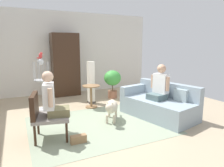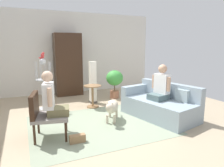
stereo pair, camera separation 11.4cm
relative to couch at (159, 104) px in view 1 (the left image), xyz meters
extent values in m
plane|color=tan|center=(-1.38, 0.20, -0.29)|extent=(8.03, 8.03, 0.00)
cube|color=silver|center=(-1.38, 3.60, 1.15)|extent=(6.48, 0.12, 2.90)
cube|color=gray|center=(-1.55, 0.10, -0.29)|extent=(2.86, 2.36, 0.01)
cube|color=#8EA0AD|center=(-0.04, -0.04, -0.07)|extent=(1.31, 1.93, 0.45)
cube|color=#8EA0AD|center=(0.32, 0.05, 0.33)|extent=(0.57, 1.76, 0.36)
cube|color=#8EA0AD|center=(-0.22, 0.73, 0.26)|extent=(0.95, 0.39, 0.22)
cube|color=#9EB2B7|center=(0.30, -0.41, 0.29)|extent=(0.17, 0.33, 0.28)
cube|color=#9EB2B7|center=(0.18, 0.06, 0.29)|extent=(0.16, 0.28, 0.28)
cylinder|color=#382316|center=(-2.26, 0.06, -0.10)|extent=(0.04, 0.04, 0.38)
cylinder|color=#382316|center=(-2.36, -0.42, -0.10)|extent=(0.04, 0.04, 0.38)
cylinder|color=#382316|center=(-2.78, 0.17, -0.10)|extent=(0.04, 0.04, 0.38)
cylinder|color=#382316|center=(-2.88, -0.31, -0.10)|extent=(0.04, 0.04, 0.38)
cube|color=gray|center=(-2.57, -0.13, 0.12)|extent=(0.74, 0.71, 0.06)
cube|color=#382316|center=(-2.84, -0.07, 0.36)|extent=(0.20, 0.60, 0.43)
cube|color=#4E6568|center=(-0.12, -0.06, 0.22)|extent=(0.43, 0.44, 0.14)
cube|color=white|center=(0.02, -0.02, 0.53)|extent=(0.26, 0.40, 0.46)
sphere|color=tan|center=(0.02, -0.02, 0.88)|extent=(0.21, 0.21, 0.21)
cylinder|color=tan|center=(0.04, -0.25, 0.55)|extent=(0.08, 0.08, 0.33)
cylinder|color=tan|center=(-0.07, 0.19, 0.55)|extent=(0.08, 0.08, 0.33)
cube|color=#6D6744|center=(-2.43, -0.16, 0.22)|extent=(0.45, 0.43, 0.14)
cube|color=white|center=(-2.59, -0.12, 0.52)|extent=(0.25, 0.39, 0.46)
sphere|color=#DDB293|center=(-2.59, -0.12, 0.87)|extent=(0.20, 0.20, 0.20)
cylinder|color=#DDB293|center=(-2.50, 0.08, 0.54)|extent=(0.08, 0.08, 0.32)
cylinder|color=#DDB293|center=(-2.59, -0.34, 0.54)|extent=(0.08, 0.08, 0.32)
cylinder|color=olive|center=(-1.24, 1.39, 0.32)|extent=(0.49, 0.49, 0.02)
cylinder|color=olive|center=(-1.24, 1.39, 0.01)|extent=(0.06, 0.06, 0.60)
cylinder|color=olive|center=(-1.24, 1.39, -0.28)|extent=(0.33, 0.33, 0.03)
ellipsoid|color=beige|center=(-1.17, 0.22, 0.04)|extent=(0.54, 0.65, 0.28)
sphere|color=beige|center=(-1.35, -0.08, 0.13)|extent=(0.18, 0.18, 0.18)
cone|color=beige|center=(-1.31, -0.11, 0.22)|extent=(0.06, 0.06, 0.06)
cone|color=beige|center=(-1.39, -0.06, 0.22)|extent=(0.06, 0.06, 0.06)
cylinder|color=beige|center=(-0.98, 0.53, 0.08)|extent=(0.13, 0.17, 0.10)
cylinder|color=beige|center=(-1.21, 0.00, -0.19)|extent=(0.06, 0.06, 0.20)
cylinder|color=beige|center=(-1.35, 0.08, -0.19)|extent=(0.06, 0.06, 0.20)
cylinder|color=beige|center=(-0.99, 0.35, -0.19)|extent=(0.06, 0.06, 0.20)
cylinder|color=beige|center=(-1.13, 0.43, -0.19)|extent=(0.06, 0.06, 0.20)
cylinder|color=silver|center=(-2.49, 1.75, -0.28)|extent=(0.36, 0.36, 0.03)
cylinder|color=silver|center=(-2.49, 1.75, 0.11)|extent=(0.04, 0.04, 0.81)
cylinder|color=silver|center=(-2.49, 1.75, 0.52)|extent=(0.41, 0.41, 0.02)
cylinder|color=silver|center=(-2.30, 1.75, 0.77)|extent=(0.01, 0.01, 0.47)
cylinder|color=silver|center=(-2.33, 1.86, 0.77)|extent=(0.01, 0.01, 0.47)
cylinder|color=silver|center=(-2.43, 1.93, 0.77)|extent=(0.01, 0.01, 0.47)
cylinder|color=silver|center=(-2.55, 1.93, 0.77)|extent=(0.01, 0.01, 0.47)
cylinder|color=silver|center=(-2.65, 1.86, 0.77)|extent=(0.01, 0.01, 0.47)
cylinder|color=silver|center=(-2.68, 1.75, 0.77)|extent=(0.01, 0.01, 0.47)
cylinder|color=silver|center=(-2.65, 1.64, 0.77)|extent=(0.01, 0.01, 0.47)
cylinder|color=silver|center=(-2.55, 1.57, 0.77)|extent=(0.01, 0.01, 0.47)
cylinder|color=silver|center=(-2.43, 1.57, 0.77)|extent=(0.01, 0.01, 0.47)
cylinder|color=silver|center=(-2.33, 1.64, 0.77)|extent=(0.01, 0.01, 0.47)
sphere|color=silver|center=(-2.49, 1.75, 1.00)|extent=(0.16, 0.16, 0.16)
ellipsoid|color=red|center=(-2.48, 1.75, 1.15)|extent=(0.09, 0.10, 0.14)
sphere|color=red|center=(-2.46, 1.75, 1.22)|extent=(0.07, 0.07, 0.07)
cone|color=#D8BF4C|center=(-2.43, 1.75, 1.22)|extent=(0.03, 0.02, 0.02)
ellipsoid|color=red|center=(-2.52, 1.75, 1.10)|extent=(0.12, 0.03, 0.04)
cylinder|color=#996047|center=(-0.25, 2.09, -0.17)|extent=(0.30, 0.30, 0.25)
cylinder|color=brown|center=(-0.25, 2.09, 0.05)|extent=(0.03, 0.03, 0.20)
ellipsoid|color=green|center=(-0.25, 2.09, 0.38)|extent=(0.55, 0.55, 0.50)
cube|color=#4C4742|center=(-1.09, 1.81, -0.26)|extent=(0.20, 0.20, 0.06)
cube|color=white|center=(-1.09, 1.81, 0.36)|extent=(0.18, 0.18, 1.20)
cube|color=#382316|center=(-1.53, 3.19, 0.77)|extent=(0.90, 0.56, 2.13)
cube|color=#99724C|center=(-2.18, -0.53, -0.22)|extent=(0.28, 0.10, 0.15)
camera|label=1|loc=(-3.09, -3.81, 1.41)|focal=32.44mm
camera|label=2|loc=(-2.98, -3.86, 1.41)|focal=32.44mm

